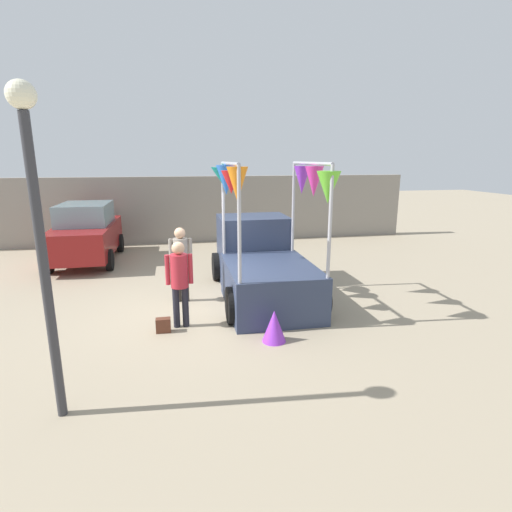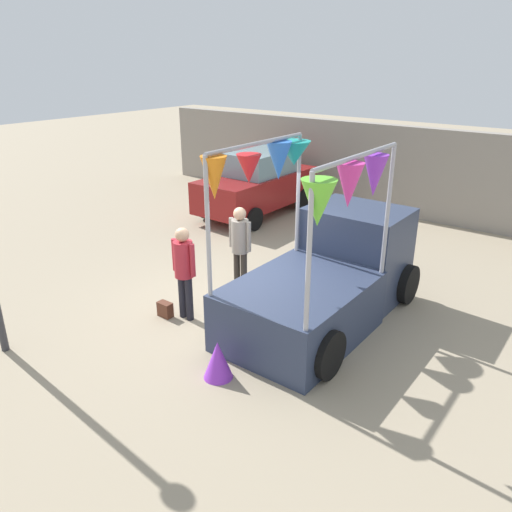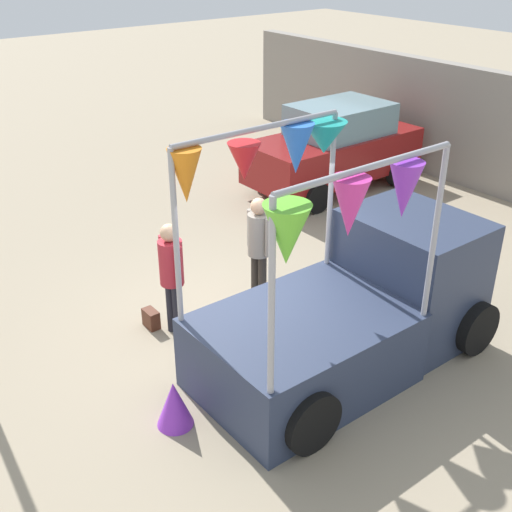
# 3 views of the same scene
# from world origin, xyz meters

# --- Properties ---
(ground_plane) EXTENTS (60.00, 60.00, 0.00)m
(ground_plane) POSITION_xyz_m (0.00, 0.00, 0.00)
(ground_plane) COLOR gray
(vendor_truck) EXTENTS (2.46, 4.10, 3.21)m
(vendor_truck) POSITION_xyz_m (1.43, 0.98, 0.90)
(vendor_truck) COLOR #2D3851
(vendor_truck) RESTS_ON ground
(parked_car) EXTENTS (1.88, 4.00, 1.88)m
(parked_car) POSITION_xyz_m (-3.42, 5.21, 0.94)
(parked_car) COLOR maroon
(parked_car) RESTS_ON ground
(person_customer) EXTENTS (0.53, 0.34, 1.73)m
(person_customer) POSITION_xyz_m (-0.54, -0.72, 1.05)
(person_customer) COLOR black
(person_customer) RESTS_ON ground
(person_vendor) EXTENTS (0.53, 0.34, 1.76)m
(person_vendor) POSITION_xyz_m (-0.49, 0.78, 1.07)
(person_vendor) COLOR #2D2823
(person_vendor) RESTS_ON ground
(handbag) EXTENTS (0.28, 0.16, 0.28)m
(handbag) POSITION_xyz_m (-0.89, -0.92, 0.14)
(handbag) COLOR #592D1E
(handbag) RESTS_ON ground
(street_lamp) EXTENTS (0.32, 0.32, 4.11)m
(street_lamp) POSITION_xyz_m (-2.13, -3.28, 2.67)
(street_lamp) COLOR #333338
(street_lamp) RESTS_ON ground
(brick_boundary_wall) EXTENTS (18.00, 0.36, 2.60)m
(brick_boundary_wall) POSITION_xyz_m (0.00, 7.77, 1.30)
(brick_boundary_wall) COLOR gray
(brick_boundary_wall) RESTS_ON ground
(folded_kite_bundle_violet) EXTENTS (0.49, 0.49, 0.60)m
(folded_kite_bundle_violet) POSITION_xyz_m (1.12, -1.73, 0.30)
(folded_kite_bundle_violet) COLOR purple
(folded_kite_bundle_violet) RESTS_ON ground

